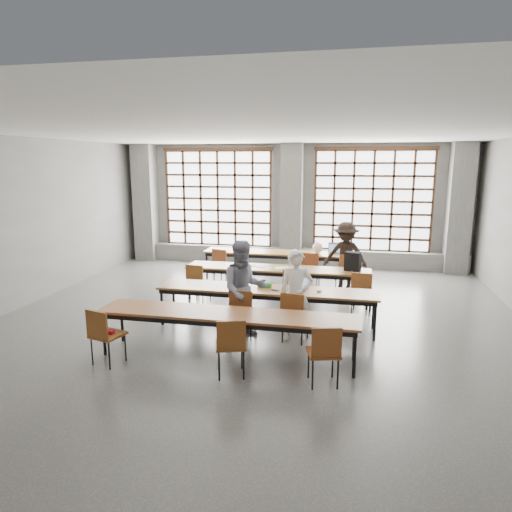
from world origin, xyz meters
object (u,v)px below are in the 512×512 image
at_px(chair_back_left, 222,262).
at_px(student_male, 296,295).
at_px(plastic_bag, 318,247).
at_px(red_pouch, 108,332).
at_px(chair_back_mid, 311,266).
at_px(chair_near_left, 104,331).
at_px(chair_near_right, 325,349).
at_px(chair_near_mid, 231,341).
at_px(chair_front_right, 294,312).
at_px(laptop_front, 298,285).
at_px(chair_mid_right, 362,289).
at_px(desk_row_c, 266,292).
at_px(chair_front_left, 242,308).
at_px(mouse, 319,291).
at_px(green_box, 265,285).
at_px(desk_row_d, 227,317).
at_px(student_back, 346,256).
at_px(chair_mid_centre, 292,285).
at_px(student_female, 244,289).
at_px(laptop_back, 336,251).
at_px(desk_row_b, 277,271).
at_px(backpack, 353,261).
at_px(chair_mid_left, 197,280).
at_px(phone, 275,290).
at_px(desk_row_a, 282,254).

xyz_separation_m(chair_back_left, student_male, (2.25, -3.31, 0.25)).
xyz_separation_m(plastic_bag, red_pouch, (-2.71, -5.50, -0.37)).
xyz_separation_m(chair_back_mid, chair_near_left, (-2.63, -4.90, 0.00)).
bearing_deg(chair_near_right, chair_back_left, 119.97).
bearing_deg(chair_near_mid, plastic_bag, 81.93).
xyz_separation_m(chair_front_right, laptop_front, (-0.03, 0.74, 0.25)).
height_order(chair_mid_right, chair_near_mid, same).
relative_size(desk_row_c, chair_near_right, 4.55).
xyz_separation_m(chair_front_left, red_pouch, (-1.74, -1.38, -0.04)).
relative_size(mouse, green_box, 0.39).
xyz_separation_m(desk_row_d, student_back, (1.71, 4.40, 0.14)).
distance_m(chair_mid_centre, student_female, 1.71).
distance_m(chair_back_mid, mouse, 2.87).
bearing_deg(chair_back_mid, chair_front_left, -104.12).
relative_size(chair_mid_right, chair_front_right, 1.00).
bearing_deg(chair_front_left, mouse, 25.96).
bearing_deg(desk_row_c, laptop_front, 11.02).
bearing_deg(laptop_back, chair_front_left, -108.71).
bearing_deg(desk_row_d, chair_mid_right, 50.55).
height_order(chair_mid_centre, chair_near_right, same).
height_order(desk_row_b, backpack, backpack).
xyz_separation_m(chair_near_mid, mouse, (1.07, 2.06, 0.21)).
height_order(desk_row_c, chair_back_left, chair_back_left).
xyz_separation_m(chair_mid_centre, student_back, (1.03, 1.89, 0.27)).
height_order(chair_back_left, student_back, student_back).
bearing_deg(plastic_bag, chair_mid_left, -133.99).
distance_m(desk_row_b, desk_row_d, 3.15).
distance_m(chair_front_left, chair_near_mid, 1.47).
xyz_separation_m(chair_near_mid, student_female, (-0.18, 1.58, 0.31)).
relative_size(chair_mid_centre, red_pouch, 4.40).
relative_size(student_male, green_box, 6.25).
bearing_deg(backpack, chair_mid_right, -56.44).
relative_size(chair_near_right, laptop_back, 2.25).
bearing_deg(backpack, laptop_back, 120.81).
distance_m(mouse, phone, 0.77).
height_order(student_female, laptop_front, student_female).
xyz_separation_m(chair_near_mid, backpack, (1.65, 3.81, 0.39)).
relative_size(desk_row_c, student_back, 2.49).
distance_m(chair_back_left, plastic_bag, 2.44).
height_order(desk_row_d, backpack, backpack).
distance_m(desk_row_a, red_pouch, 5.74).
distance_m(chair_mid_centre, green_box, 1.07).
bearing_deg(backpack, desk_row_c, -113.62).
distance_m(chair_back_left, chair_mid_left, 1.76).
height_order(chair_back_left, plastic_bag, plastic_bag).
distance_m(chair_front_left, chair_near_right, 2.07).
xyz_separation_m(laptop_back, mouse, (-0.16, -3.57, -0.04)).
distance_m(desk_row_d, green_box, 1.57).
height_order(chair_near_left, chair_near_mid, same).
bearing_deg(chair_back_left, student_back, 2.40).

